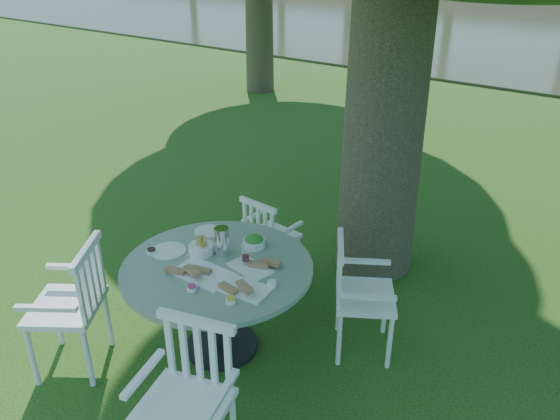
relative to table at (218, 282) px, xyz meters
The scene contains 7 objects.
ground 0.89m from the table, 94.92° to the left, with size 140.00×140.00×0.00m, color #16390B.
table is the anchor object (origin of this frame).
chair_ne 1.00m from the table, 36.87° to the left, with size 0.62×0.63×0.93m.
chair_nw 1.02m from the table, 107.58° to the left, with size 0.45×0.42×0.83m.
chair_sw 0.99m from the table, 132.87° to the right, with size 0.68×0.69×1.00m.
chair_se 1.00m from the table, 56.83° to the right, with size 0.60×0.57×0.96m.
tableware 0.20m from the table, 120.59° to the left, with size 1.10×0.83×0.22m.
Camera 1 is at (2.42, -3.07, 2.87)m, focal length 35.00 mm.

